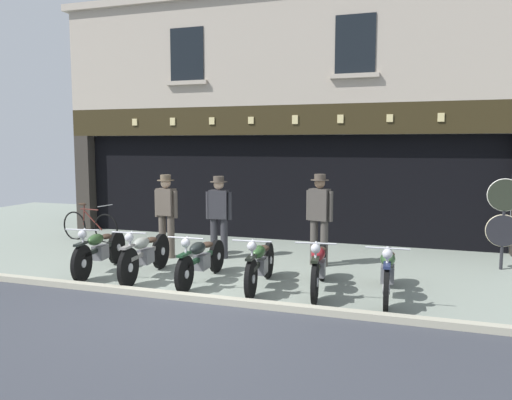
# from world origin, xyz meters

# --- Properties ---
(ground) EXTENTS (23.45, 22.00, 0.18)m
(ground) POSITION_xyz_m (0.00, -0.98, -0.04)
(ground) COLOR gray
(shop_facade) EXTENTS (11.75, 4.42, 6.08)m
(shop_facade) POSITION_xyz_m (-0.00, 7.03, 1.68)
(shop_facade) COLOR black
(shop_facade) RESTS_ON ground
(motorcycle_far_left) EXTENTS (0.62, 2.03, 0.92)m
(motorcycle_far_left) POSITION_xyz_m (-2.20, 1.11, 0.43)
(motorcycle_far_left) COLOR black
(motorcycle_far_left) RESTS_ON ground
(motorcycle_left) EXTENTS (0.62, 2.00, 0.92)m
(motorcycle_left) POSITION_xyz_m (-1.20, 1.05, 0.43)
(motorcycle_left) COLOR black
(motorcycle_left) RESTS_ON ground
(motorcycle_center_left) EXTENTS (0.62, 2.00, 0.90)m
(motorcycle_center_left) POSITION_xyz_m (-0.13, 1.09, 0.41)
(motorcycle_center_left) COLOR black
(motorcycle_center_left) RESTS_ON ground
(motorcycle_center) EXTENTS (0.62, 1.93, 0.91)m
(motorcycle_center) POSITION_xyz_m (0.94, 1.08, 0.42)
(motorcycle_center) COLOR black
(motorcycle_center) RESTS_ON ground
(motorcycle_center_right) EXTENTS (0.62, 2.03, 0.92)m
(motorcycle_center_right) POSITION_xyz_m (1.91, 1.20, 0.43)
(motorcycle_center_right) COLOR black
(motorcycle_center_right) RESTS_ON ground
(motorcycle_right) EXTENTS (0.62, 2.07, 0.92)m
(motorcycle_right) POSITION_xyz_m (2.99, 1.16, 0.43)
(motorcycle_right) COLOR black
(motorcycle_right) RESTS_ON ground
(salesman_left) EXTENTS (0.56, 0.35, 1.74)m
(salesman_left) POSITION_xyz_m (-1.62, 2.62, 0.98)
(salesman_left) COLOR brown
(salesman_left) RESTS_ON ground
(shopkeeper_center) EXTENTS (0.56, 0.36, 1.72)m
(shopkeeper_center) POSITION_xyz_m (-0.55, 2.91, 0.96)
(shopkeeper_center) COLOR #2D2D33
(shopkeeper_center) RESTS_ON ground
(salesman_right) EXTENTS (0.55, 0.35, 1.80)m
(salesman_right) POSITION_xyz_m (1.56, 2.92, 1.01)
(salesman_right) COLOR #47423D
(salesman_right) RESTS_ON ground
(tyre_sign_pole) EXTENTS (0.62, 0.06, 1.74)m
(tyre_sign_pole) POSITION_xyz_m (4.92, 3.69, 1.06)
(tyre_sign_pole) COLOR #232328
(tyre_sign_pole) RESTS_ON ground
(advert_board_near) EXTENTS (0.77, 0.03, 1.01)m
(advert_board_near) POSITION_xyz_m (-2.29, 5.40, 1.60)
(advert_board_near) COLOR silver
(advert_board_far) EXTENTS (0.71, 0.03, 0.93)m
(advert_board_far) POSITION_xyz_m (-3.36, 5.40, 1.57)
(advert_board_far) COLOR beige
(leaning_bicycle) EXTENTS (1.73, 0.50, 0.95)m
(leaning_bicycle) POSITION_xyz_m (-4.31, 3.66, 0.38)
(leaning_bicycle) COLOR black
(leaning_bicycle) RESTS_ON ground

